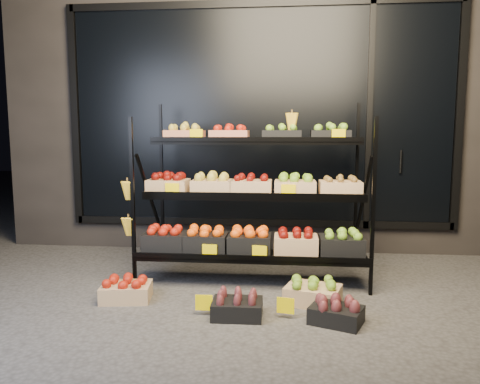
# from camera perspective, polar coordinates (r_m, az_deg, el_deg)

# --- Properties ---
(ground) EXTENTS (24.00, 24.00, 0.00)m
(ground) POSITION_cam_1_polar(r_m,az_deg,el_deg) (3.99, 0.99, -12.81)
(ground) COLOR #514F4C
(ground) RESTS_ON ground
(building) EXTENTS (6.00, 2.08, 3.50)m
(building) POSITION_cam_1_polar(r_m,az_deg,el_deg) (6.34, 2.97, 10.71)
(building) COLOR #2D2826
(building) RESTS_ON ground
(display_rack) EXTENTS (2.18, 1.02, 1.67)m
(display_rack) POSITION_cam_1_polar(r_m,az_deg,el_deg) (4.38, 1.44, -0.35)
(display_rack) COLOR black
(display_rack) RESTS_ON ground
(tag_floor_a) EXTENTS (0.13, 0.01, 0.12)m
(tag_floor_a) POSITION_cam_1_polar(r_m,az_deg,el_deg) (3.63, -4.42, -13.89)
(tag_floor_a) COLOR #EDCE00
(tag_floor_a) RESTS_ON ground
(tag_floor_b) EXTENTS (0.13, 0.01, 0.12)m
(tag_floor_b) POSITION_cam_1_polar(r_m,az_deg,el_deg) (3.58, 5.56, -14.22)
(tag_floor_b) COLOR #EDCE00
(tag_floor_b) RESTS_ON ground
(floor_crate_left) EXTENTS (0.43, 0.34, 0.20)m
(floor_crate_left) POSITION_cam_1_polar(r_m,az_deg,el_deg) (4.02, -13.70, -11.42)
(floor_crate_left) COLOR tan
(floor_crate_left) RESTS_ON ground
(floor_crate_midleft) EXTENTS (0.38, 0.28, 0.19)m
(floor_crate_midleft) POSITION_cam_1_polar(r_m,az_deg,el_deg) (3.58, -0.34, -13.67)
(floor_crate_midleft) COLOR black
(floor_crate_midleft) RESTS_ON ground
(floor_crate_midright) EXTENTS (0.49, 0.42, 0.21)m
(floor_crate_midright) POSITION_cam_1_polar(r_m,az_deg,el_deg) (3.88, 8.90, -11.92)
(floor_crate_midright) COLOR tan
(floor_crate_midright) RESTS_ON ground
(floor_crate_right) EXTENTS (0.43, 0.38, 0.19)m
(floor_crate_right) POSITION_cam_1_polar(r_m,az_deg,el_deg) (3.55, 11.66, -14.07)
(floor_crate_right) COLOR black
(floor_crate_right) RESTS_ON ground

